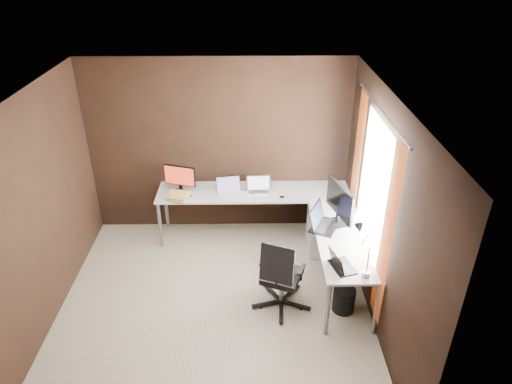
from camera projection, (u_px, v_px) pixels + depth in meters
room at (242, 212)px, 4.78m from camera, size 3.60×3.60×2.50m
desk at (282, 212)px, 5.92m from camera, size 2.65×2.25×0.73m
drawer_pedestal at (324, 231)px, 6.21m from camera, size 0.42×0.50×0.60m
monitor_left at (180, 177)px, 6.17m from camera, size 0.44×0.19×0.39m
monitor_right at (340, 203)px, 5.45m from camera, size 0.23×0.62×0.52m
laptop_white at (229, 190)px, 6.22m from camera, size 0.35×0.27×0.21m
laptop_silver at (259, 189)px, 6.24m from camera, size 0.35×0.26×0.23m
laptop_black_big at (322, 222)px, 5.51m from camera, size 0.44×0.49×0.27m
laptop_black_small at (340, 264)px, 4.81m from camera, size 0.30×0.36×0.21m
book_stack at (178, 196)px, 6.09m from camera, size 0.34×0.31×0.09m
mouse_left at (190, 196)px, 6.15m from camera, size 0.08×0.05×0.03m
mouse_corner at (282, 197)px, 6.13m from camera, size 0.08×0.06×0.03m
desk_lamp at (362, 243)px, 4.59m from camera, size 0.19×0.22×0.59m
office_chair at (281, 287)px, 5.24m from camera, size 0.54×0.57×0.96m
wastebasket at (344, 299)px, 5.25m from camera, size 0.26×0.26×0.30m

